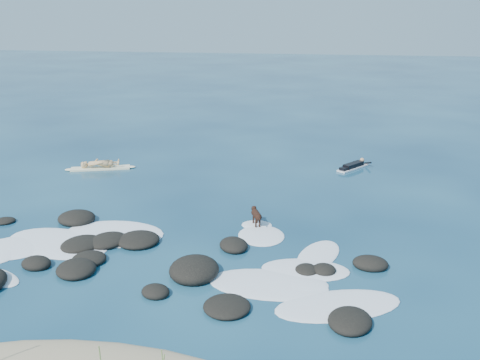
# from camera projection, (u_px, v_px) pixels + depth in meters

# --- Properties ---
(ground) EXTENTS (160.00, 160.00, 0.00)m
(ground) POSITION_uv_depth(u_px,v_px,m) (188.00, 239.00, 18.00)
(ground) COLOR #0A2642
(ground) RESTS_ON ground
(reef_rocks) EXTENTS (13.98, 6.64, 0.63)m
(reef_rocks) POSITION_uv_depth(u_px,v_px,m) (136.00, 261.00, 16.19)
(reef_rocks) COLOR black
(reef_rocks) RESTS_ON ground
(breaking_foam) EXTENTS (13.48, 6.88, 0.12)m
(breaking_foam) POSITION_uv_depth(u_px,v_px,m) (172.00, 257.00, 16.68)
(breaking_foam) COLOR white
(breaking_foam) RESTS_ON ground
(standing_surfer_rig) EXTENTS (3.27, 1.46, 1.91)m
(standing_surfer_rig) POSITION_uv_depth(u_px,v_px,m) (99.00, 154.00, 25.67)
(standing_surfer_rig) COLOR #FAF5C8
(standing_surfer_rig) RESTS_ON ground
(paddling_surfer_rig) EXTENTS (1.69, 2.04, 0.40)m
(paddling_surfer_rig) POSITION_uv_depth(u_px,v_px,m) (354.00, 166.00, 25.98)
(paddling_surfer_rig) COLOR white
(paddling_surfer_rig) RESTS_ON ground
(dog) EXTENTS (0.53, 0.99, 0.66)m
(dog) POSITION_uv_depth(u_px,v_px,m) (256.00, 214.00, 18.97)
(dog) COLOR black
(dog) RESTS_ON ground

